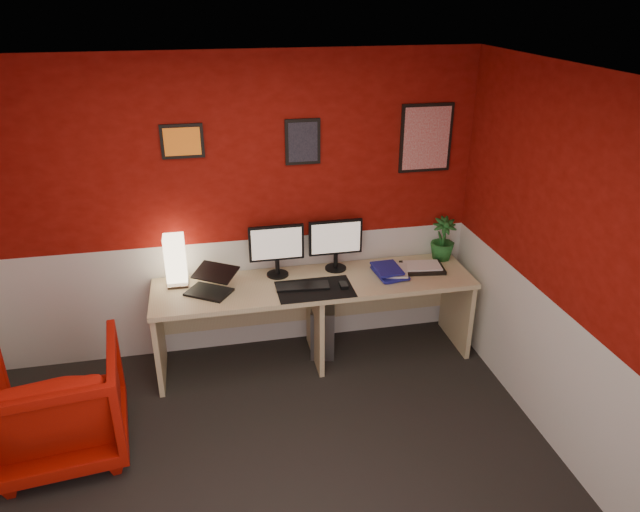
% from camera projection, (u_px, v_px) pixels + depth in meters
% --- Properties ---
extents(ground, '(4.00, 3.50, 0.01)m').
position_uv_depth(ground, '(266.00, 493.00, 3.70)').
color(ground, black).
rests_on(ground, ground).
extents(ceiling, '(4.00, 3.50, 0.01)m').
position_uv_depth(ceiling, '(244.00, 86.00, 2.65)').
color(ceiling, white).
rests_on(ceiling, ground).
extents(wall_back, '(4.00, 0.01, 2.50)m').
position_uv_depth(wall_back, '(234.00, 212.00, 4.73)').
color(wall_back, maroon).
rests_on(wall_back, ground).
extents(wall_right, '(0.01, 3.50, 2.50)m').
position_uv_depth(wall_right, '(587.00, 288.00, 3.55)').
color(wall_right, maroon).
rests_on(wall_right, ground).
extents(wainscot_back, '(4.00, 0.01, 1.00)m').
position_uv_depth(wainscot_back, '(239.00, 294.00, 5.04)').
color(wainscot_back, silver).
rests_on(wainscot_back, ground).
extents(wainscot_right, '(0.01, 3.50, 1.00)m').
position_uv_depth(wainscot_right, '(564.00, 389.00, 3.86)').
color(wainscot_right, silver).
rests_on(wainscot_right, ground).
extents(desk, '(2.60, 0.65, 0.73)m').
position_uv_depth(desk, '(315.00, 320.00, 4.91)').
color(desk, '#CAB281').
rests_on(desk, ground).
extents(shoji_lamp, '(0.16, 0.16, 0.40)m').
position_uv_depth(shoji_lamp, '(176.00, 262.00, 4.63)').
color(shoji_lamp, '#FFE5B2').
rests_on(shoji_lamp, desk).
extents(laptop, '(0.40, 0.37, 0.22)m').
position_uv_depth(laptop, '(208.00, 281.00, 4.53)').
color(laptop, black).
rests_on(laptop, desk).
extents(monitor_left, '(0.45, 0.06, 0.58)m').
position_uv_depth(monitor_left, '(277.00, 243.00, 4.74)').
color(monitor_left, black).
rests_on(monitor_left, desk).
extents(monitor_right, '(0.45, 0.06, 0.58)m').
position_uv_depth(monitor_right, '(336.00, 237.00, 4.85)').
color(monitor_right, black).
rests_on(monitor_right, desk).
extents(desk_mat, '(0.60, 0.38, 0.01)m').
position_uv_depth(desk_mat, '(315.00, 289.00, 4.63)').
color(desk_mat, black).
rests_on(desk_mat, desk).
extents(keyboard, '(0.43, 0.17, 0.02)m').
position_uv_depth(keyboard, '(303.00, 286.00, 4.65)').
color(keyboard, black).
rests_on(keyboard, desk_mat).
extents(mouse, '(0.07, 0.10, 0.03)m').
position_uv_depth(mouse, '(344.00, 285.00, 4.65)').
color(mouse, black).
rests_on(mouse, desk_mat).
extents(book_bottom, '(0.26, 0.33, 0.03)m').
position_uv_depth(book_bottom, '(377.00, 275.00, 4.83)').
color(book_bottom, navy).
rests_on(book_bottom, desk).
extents(book_middle, '(0.27, 0.32, 0.02)m').
position_uv_depth(book_middle, '(383.00, 270.00, 4.86)').
color(book_middle, silver).
rests_on(book_middle, book_bottom).
extents(book_top, '(0.22, 0.29, 0.03)m').
position_uv_depth(book_top, '(375.00, 270.00, 4.80)').
color(book_top, navy).
rests_on(book_top, book_middle).
extents(zen_tray, '(0.38, 0.29, 0.03)m').
position_uv_depth(zen_tray, '(422.00, 268.00, 4.95)').
color(zen_tray, black).
rests_on(zen_tray, desk).
extents(potted_plant, '(0.23, 0.23, 0.38)m').
position_uv_depth(potted_plant, '(443.00, 239.00, 5.08)').
color(potted_plant, '#19591E').
rests_on(potted_plant, desk).
extents(pc_tower, '(0.30, 0.48, 0.45)m').
position_uv_depth(pc_tower, '(323.00, 325.00, 5.11)').
color(pc_tower, '#99999E').
rests_on(pc_tower, ground).
extents(armchair, '(0.91, 0.93, 0.77)m').
position_uv_depth(armchair, '(58.00, 404.00, 3.90)').
color(armchair, '#AE1206').
rests_on(armchair, ground).
extents(art_left, '(0.32, 0.02, 0.26)m').
position_uv_depth(art_left, '(182.00, 141.00, 4.40)').
color(art_left, orange).
rests_on(art_left, wall_back).
extents(art_center, '(0.28, 0.02, 0.36)m').
position_uv_depth(art_center, '(303.00, 142.00, 4.59)').
color(art_center, black).
rests_on(art_center, wall_back).
extents(art_right, '(0.44, 0.02, 0.56)m').
position_uv_depth(art_right, '(426.00, 138.00, 4.79)').
color(art_right, red).
rests_on(art_right, wall_back).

